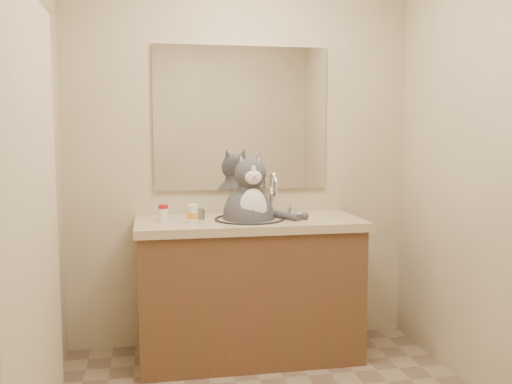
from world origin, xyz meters
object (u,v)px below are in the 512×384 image
grey_canister (201,214)px  pill_bottle_redcap (163,213)px  cat (249,213)px  pill_bottle_orange (193,214)px

grey_canister → pill_bottle_redcap: bearing=-169.8°
grey_canister → cat: bearing=-8.9°
cat → grey_canister: bearing=167.4°
cat → pill_bottle_orange: 0.35m
pill_bottle_redcap → pill_bottle_orange: pill_bottle_orange is taller
pill_bottle_redcap → grey_canister: bearing=10.2°
cat → grey_canister: cat is taller
cat → grey_canister: (-0.28, 0.04, -0.01)m
pill_bottle_orange → grey_canister: bearing=64.4°
pill_bottle_redcap → grey_canister: size_ratio=1.53×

